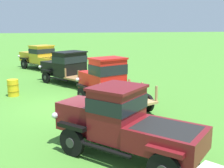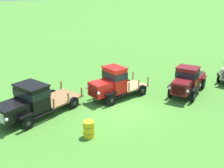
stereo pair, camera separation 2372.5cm
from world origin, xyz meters
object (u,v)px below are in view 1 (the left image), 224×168
at_px(vintage_truck_foreground_near, 43,57).
at_px(vintage_truck_midrow_center, 106,81).
at_px(oil_drum_beside_row, 13,88).
at_px(vintage_truck_second_in_line, 68,67).
at_px(vintage_truck_far_side, 123,121).

height_order(vintage_truck_foreground_near, vintage_truck_midrow_center, vintage_truck_midrow_center).
relative_size(vintage_truck_midrow_center, oil_drum_beside_row, 5.22).
distance_m(vintage_truck_midrow_center, oil_drum_beside_row, 5.36).
distance_m(vintage_truck_foreground_near, vintage_truck_second_in_line, 6.47).
height_order(vintage_truck_far_side, oil_drum_beside_row, vintage_truck_far_side).
relative_size(vintage_truck_midrow_center, vintage_truck_far_side, 1.11).
xyz_separation_m(vintage_truck_foreground_near, vintage_truck_midrow_center, (11.81, 2.99, 0.12)).
bearing_deg(vintage_truck_far_side, oil_drum_beside_row, -154.60).
height_order(vintage_truck_second_in_line, vintage_truck_far_side, vintage_truck_second_in_line).
bearing_deg(oil_drum_beside_row, vintage_truck_far_side, 25.40).
bearing_deg(vintage_truck_second_in_line, vintage_truck_midrow_center, 13.63).
height_order(vintage_truck_foreground_near, oil_drum_beside_row, vintage_truck_foreground_near).
distance_m(vintage_truck_foreground_near, oil_drum_beside_row, 9.23).
height_order(vintage_truck_midrow_center, oil_drum_beside_row, vintage_truck_midrow_center).
bearing_deg(vintage_truck_second_in_line, oil_drum_beside_row, -48.77).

